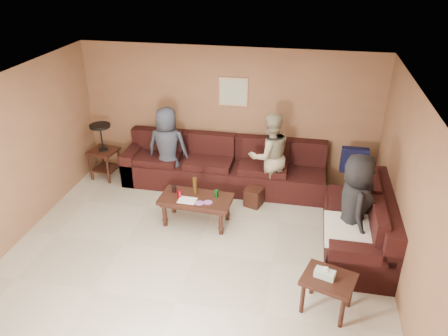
% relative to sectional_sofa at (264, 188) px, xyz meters
% --- Properties ---
extents(room, '(5.60, 5.50, 2.50)m').
position_rel_sectional_sofa_xyz_m(room, '(-0.81, -1.52, 1.34)').
color(room, '#B4AF98').
rests_on(room, ground).
extents(sectional_sofa, '(4.65, 2.90, 0.97)m').
position_rel_sectional_sofa_xyz_m(sectional_sofa, '(0.00, 0.00, 0.00)').
color(sectional_sofa, black).
rests_on(sectional_sofa, ground).
extents(coffee_table, '(1.17, 0.63, 0.76)m').
position_rel_sectional_sofa_xyz_m(coffee_table, '(-1.01, -0.75, 0.08)').
color(coffee_table, '#331811').
rests_on(coffee_table, ground).
extents(end_table_left, '(0.55, 0.55, 1.10)m').
position_rel_sectional_sofa_xyz_m(end_table_left, '(-3.12, 0.42, 0.25)').
color(end_table_left, '#331811').
rests_on(end_table_left, ground).
extents(side_table_right, '(0.73, 0.66, 0.65)m').
position_rel_sectional_sofa_xyz_m(side_table_right, '(1.03, -2.30, 0.10)').
color(side_table_right, '#331811').
rests_on(side_table_right, ground).
extents(waste_bin, '(0.34, 0.34, 0.33)m').
position_rel_sectional_sofa_xyz_m(waste_bin, '(-0.16, -0.05, -0.16)').
color(waste_bin, '#331811').
rests_on(waste_bin, ground).
extents(wall_art, '(0.52, 0.04, 0.52)m').
position_rel_sectional_sofa_xyz_m(wall_art, '(-0.71, 0.96, 1.37)').
color(wall_art, tan).
rests_on(wall_art, ground).
extents(person_left, '(0.77, 0.51, 1.53)m').
position_rel_sectional_sofa_xyz_m(person_left, '(-1.81, 0.36, 0.44)').
color(person_left, '#2F3542').
rests_on(person_left, ground).
extents(person_middle, '(0.95, 0.88, 1.58)m').
position_rel_sectional_sofa_xyz_m(person_middle, '(0.04, 0.33, 0.46)').
color(person_middle, tan).
rests_on(person_middle, ground).
extents(person_right, '(0.59, 0.83, 1.59)m').
position_rel_sectional_sofa_xyz_m(person_right, '(1.37, -1.09, 0.47)').
color(person_right, black).
rests_on(person_right, ground).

